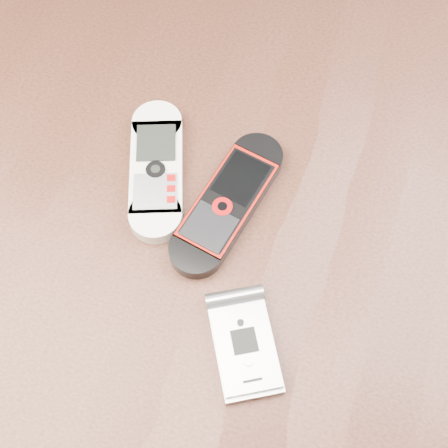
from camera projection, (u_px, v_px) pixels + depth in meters
The scene contains 5 objects.
ground at pixel (222, 387), 1.28m from camera, with size 4.00×4.00×0.00m, color #472B19.
table at pixel (220, 268), 0.70m from camera, with size 1.20×0.80×0.75m.
nokia_white at pixel (157, 169), 0.62m from camera, with size 0.05×0.16×0.02m, color white.
nokia_black_red at pixel (228, 202), 0.61m from camera, with size 0.05×0.17×0.02m, color black.
motorola_razr at pixel (245, 346), 0.55m from camera, with size 0.05×0.10×0.02m, color #B3B4B8.
Camera 1 is at (0.08, -0.25, 1.29)m, focal length 50.00 mm.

